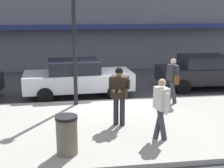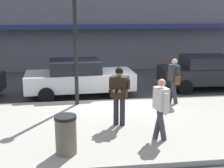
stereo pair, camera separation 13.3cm
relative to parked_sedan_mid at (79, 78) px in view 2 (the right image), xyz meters
The scene contains 10 objects.
ground_plane 1.78m from the parked_sedan_mid, 39.94° to the right, with size 80.00×80.00×0.00m, color #3D3D42.
sidewalk 4.53m from the parked_sedan_mid, 60.14° to the right, with size 32.00×5.30×0.14m, color #99968E.
curb_paint_line 2.55m from the parked_sedan_mid, 23.67° to the right, with size 28.00×0.12×0.01m, color silver.
parked_sedan_mid is the anchor object (origin of this frame).
parked_sedan_far 5.95m from the parked_sedan_mid, ahead, with size 4.56×2.05×1.54m.
man_texting_on_phone 4.17m from the parked_sedan_mid, 74.47° to the right, with size 0.61×0.65×1.81m.
pedestrian_in_light_coat 5.58m from the parked_sedan_mid, 68.36° to the right, with size 0.39×0.59×1.70m.
pedestrian_with_bag 4.02m from the parked_sedan_mid, 29.86° to the right, with size 0.38×0.72×1.70m.
street_lamp_post 2.89m from the parked_sedan_mid, 94.37° to the right, with size 0.36×0.36×4.88m.
trash_bin 5.73m from the parked_sedan_mid, 94.75° to the right, with size 0.55×0.55×0.98m.
Camera 2 is at (-1.50, -11.89, 3.65)m, focal length 50.00 mm.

